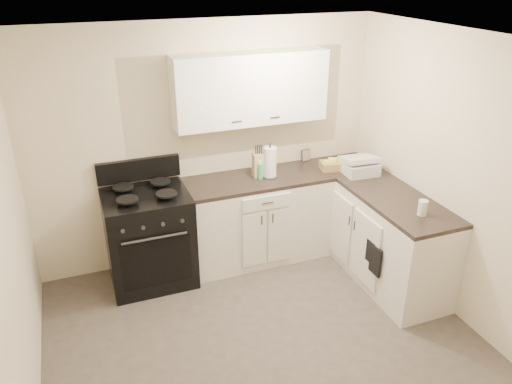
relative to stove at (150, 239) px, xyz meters
name	(u,v)px	position (x,y,z in m)	size (l,w,h in m)	color
floor	(273,356)	(0.72, -1.48, -0.46)	(3.60, 3.60, 0.00)	#473F38
ceiling	(278,47)	(0.72, -1.48, 2.04)	(3.60, 3.60, 0.00)	white
wall_back	(207,146)	(0.72, 0.32, 0.79)	(3.60, 3.60, 0.00)	beige
wall_right	(472,187)	(2.52, -1.48, 0.79)	(3.60, 3.60, 0.00)	beige
wall_left	(3,275)	(-1.08, -1.48, 0.79)	(3.60, 3.60, 0.00)	beige
base_cabinets_back	(256,220)	(1.15, 0.02, -0.01)	(1.55, 0.60, 0.90)	white
base_cabinets_right	(375,230)	(2.22, -0.63, -0.01)	(0.60, 1.90, 0.90)	white
countertop_back	(256,180)	(1.15, 0.02, 0.46)	(1.55, 0.60, 0.04)	black
countertop_right	(380,189)	(2.22, -0.63, 0.46)	(0.60, 1.90, 0.04)	black
upper_cabinets	(251,88)	(1.15, 0.18, 1.38)	(1.55, 0.30, 0.70)	white
stove	(150,239)	(0.00, 0.00, 0.00)	(0.82, 0.70, 0.99)	black
knife_block	(258,165)	(1.19, 0.06, 0.61)	(0.11, 0.10, 0.25)	tan
paper_towel	(270,162)	(1.29, 0.01, 0.64)	(0.13, 0.13, 0.32)	white
soap_bottle	(260,171)	(1.18, 0.00, 0.56)	(0.05, 0.05, 0.16)	#46B76A
picture_frame	(306,155)	(1.84, 0.28, 0.55)	(0.10, 0.01, 0.13)	black
wicker_basket	(333,166)	(2.00, -0.05, 0.52)	(0.26, 0.17, 0.09)	tan
countertop_grill	(359,168)	(2.21, -0.24, 0.54)	(0.34, 0.32, 0.13)	silver
glass_jar	(423,208)	(2.23, -1.26, 0.55)	(0.08, 0.08, 0.14)	silver
oven_mitt_near	(375,260)	(1.90, -1.12, -0.01)	(0.02, 0.17, 0.29)	black
oven_mitt_far	(370,252)	(1.90, -1.03, 0.03)	(0.02, 0.13, 0.22)	black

